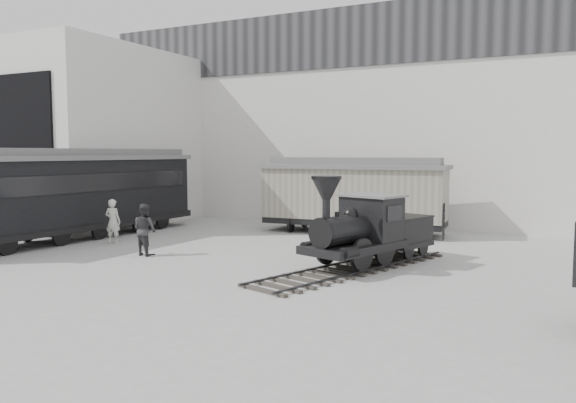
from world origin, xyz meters
The scene contains 8 objects.
ground centered at (0.00, 0.00, 0.00)m, with size 90.00×90.00×0.00m, color #9E9E9B.
north_wall centered at (0.00, 14.98, 5.55)m, with size 34.00×2.51×11.00m.
west_pavilion centered at (-14.50, 9.96, 4.49)m, with size 7.00×12.11×9.00m.
locomotive centered at (2.22, 3.99, 1.09)m, with size 4.32×8.49×2.95m.
boxcar centered at (-0.77, 11.13, 1.83)m, with size 8.68×3.19×3.49m.
passenger_coach centered at (-10.95, 4.07, 1.98)m, with size 3.62×13.57×3.59m.
visitor_a centered at (-8.59, 3.95, 0.91)m, with size 0.67×0.44×1.83m, color silver.
visitor_b centered at (-5.62, 2.45, 0.94)m, with size 0.92×0.71×1.88m, color #303133.
Camera 1 is at (7.96, -13.27, 3.72)m, focal length 35.00 mm.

